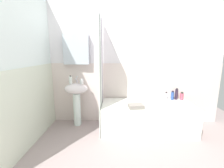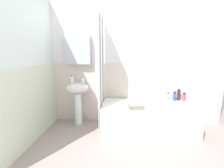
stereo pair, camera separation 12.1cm
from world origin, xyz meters
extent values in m
cube|color=#A08D8B|center=(0.00, 0.00, -0.02)|extent=(4.80, 5.60, 0.04)
cube|color=white|center=(0.00, 1.27, 1.20)|extent=(3.60, 0.05, 2.40)
cube|color=silver|center=(0.00, 1.24, 0.60)|extent=(3.60, 0.02, 1.20)
cube|color=silver|center=(-1.01, 1.18, 1.46)|extent=(0.48, 0.12, 0.56)
cube|color=white|center=(-1.57, 0.34, 1.20)|extent=(0.05, 1.81, 2.40)
cube|color=silver|center=(-1.54, 0.34, 0.60)|extent=(0.02, 1.81, 1.20)
cylinder|color=white|center=(-1.01, 1.03, 0.32)|extent=(0.14, 0.14, 0.63)
ellipsoid|color=white|center=(-1.01, 1.03, 0.73)|extent=(0.44, 0.34, 0.20)
cylinder|color=silver|center=(-1.01, 1.13, 0.86)|extent=(0.03, 0.03, 0.05)
cylinder|color=silver|center=(-1.01, 1.08, 0.91)|extent=(0.02, 0.10, 0.02)
sphere|color=silver|center=(-1.01, 1.13, 0.94)|extent=(0.03, 0.03, 0.03)
cylinder|color=white|center=(-1.10, 1.01, 0.90)|extent=(0.06, 0.06, 0.13)
sphere|color=#272423|center=(-1.10, 1.01, 0.98)|extent=(0.02, 0.02, 0.02)
cylinder|color=white|center=(-0.89, 1.00, 0.88)|extent=(0.06, 0.06, 0.09)
cube|color=white|center=(0.31, 0.86, 0.25)|extent=(1.63, 0.72, 0.50)
cube|color=white|center=(-0.52, 0.58, 1.00)|extent=(0.01, 0.14, 2.00)
cube|color=gray|center=(-0.52, 0.72, 1.00)|extent=(0.01, 0.14, 2.00)
cube|color=white|center=(-0.52, 0.86, 1.00)|extent=(0.01, 0.14, 2.00)
cube|color=gray|center=(-0.52, 1.01, 1.00)|extent=(0.01, 0.14, 2.00)
cube|color=white|center=(-0.52, 1.15, 1.00)|extent=(0.01, 0.14, 2.00)
cylinder|color=#C44D64|center=(1.03, 1.13, 0.57)|extent=(0.07, 0.07, 0.13)
cylinder|color=black|center=(1.03, 1.13, 0.64)|extent=(0.05, 0.05, 0.02)
cylinder|color=#312234|center=(0.93, 1.15, 0.60)|extent=(0.06, 0.06, 0.20)
cylinder|color=black|center=(0.93, 1.15, 0.71)|extent=(0.04, 0.04, 0.02)
cylinder|color=#2F4F9C|center=(0.85, 1.12, 0.58)|extent=(0.06, 0.06, 0.15)
cylinder|color=#1D1C2F|center=(0.85, 1.12, 0.67)|extent=(0.04, 0.04, 0.02)
cylinder|color=white|center=(0.74, 1.15, 0.56)|extent=(0.05, 0.05, 0.13)
cylinder|color=#292125|center=(0.74, 1.15, 0.64)|extent=(0.03, 0.03, 0.02)
cube|color=gray|center=(0.08, 0.64, 0.53)|extent=(0.27, 0.22, 0.07)
camera|label=1|loc=(-0.25, -1.83, 1.41)|focal=24.96mm
camera|label=2|loc=(-0.13, -1.82, 1.41)|focal=24.96mm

